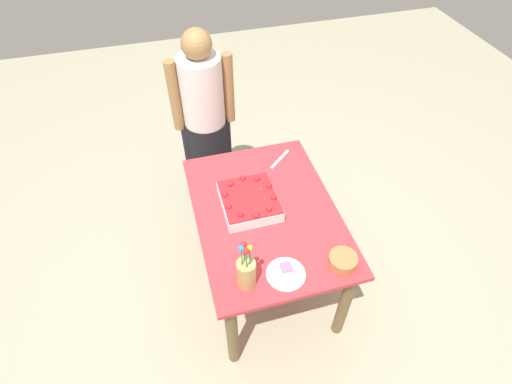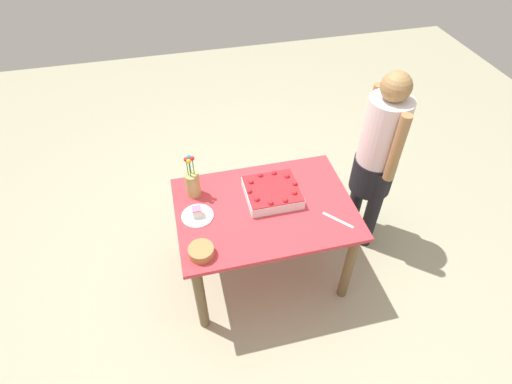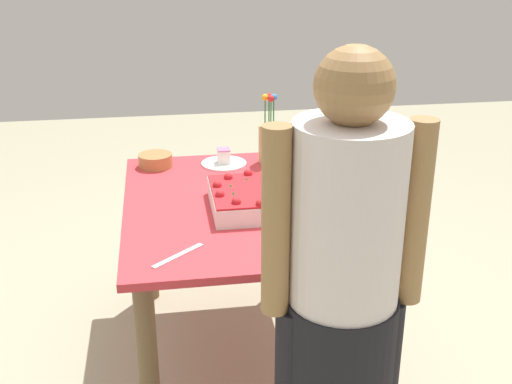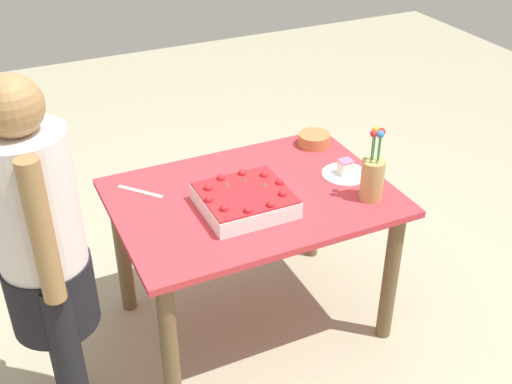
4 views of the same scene
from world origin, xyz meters
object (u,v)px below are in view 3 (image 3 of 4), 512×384
object	(u,v)px
person_standing	(343,281)
flower_vase	(269,141)
sheet_cake	(254,198)
serving_plate_with_slice	(224,160)
cake_knife	(178,256)
fruit_bowl	(155,160)

from	to	relation	value
person_standing	flower_vase	bearing A→B (deg)	-1.41
sheet_cake	serving_plate_with_slice	xyz separation A→B (m)	(0.52, 0.06, -0.02)
serving_plate_with_slice	cake_knife	size ratio (longest dim) A/B	0.95
sheet_cake	person_standing	world-z (taller)	person_standing
fruit_bowl	serving_plate_with_slice	bearing A→B (deg)	-93.12
sheet_cake	fruit_bowl	world-z (taller)	sheet_cake
flower_vase	person_standing	bearing A→B (deg)	178.59
sheet_cake	cake_knife	xyz separation A→B (m)	(-0.36, 0.31, -0.04)
sheet_cake	serving_plate_with_slice	world-z (taller)	sheet_cake
cake_knife	flower_vase	world-z (taller)	flower_vase
serving_plate_with_slice	fruit_bowl	bearing A→B (deg)	86.88
cake_knife	serving_plate_with_slice	bearing A→B (deg)	33.37
fruit_bowl	cake_knife	bearing A→B (deg)	-175.95
person_standing	fruit_bowl	bearing A→B (deg)	19.98
fruit_bowl	person_standing	world-z (taller)	person_standing
serving_plate_with_slice	cake_knife	distance (m)	0.92
flower_vase	fruit_bowl	bearing A→B (deg)	87.51
serving_plate_with_slice	fruit_bowl	world-z (taller)	serving_plate_with_slice
cake_knife	person_standing	distance (m)	0.65
serving_plate_with_slice	person_standing	world-z (taller)	person_standing
sheet_cake	fruit_bowl	xyz separation A→B (m)	(0.54, 0.38, -0.01)
person_standing	cake_knife	bearing A→B (deg)	43.03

